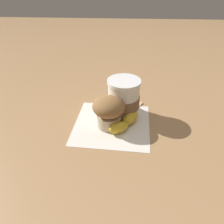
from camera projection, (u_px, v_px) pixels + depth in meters
ground_plane at (112, 124)px, 0.63m from camera, size 3.00×3.00×0.00m
paper_napkin at (112, 124)px, 0.63m from camera, size 0.23×0.23×0.00m
coffee_cup at (124, 99)px, 0.64m from camera, size 0.10×0.10×0.12m
muffin at (109, 110)px, 0.60m from camera, size 0.09×0.09×0.09m
banana at (127, 112)px, 0.65m from camera, size 0.21×0.09×0.03m
sugar_packet at (135, 105)px, 0.72m from camera, size 0.06×0.05×0.01m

